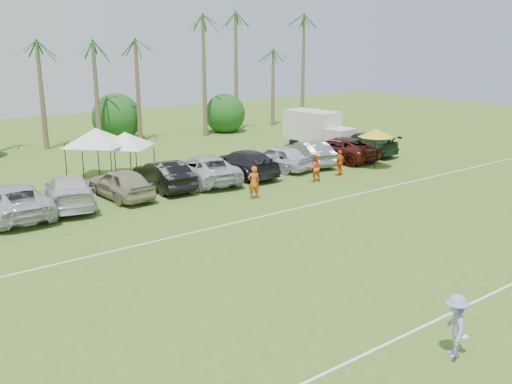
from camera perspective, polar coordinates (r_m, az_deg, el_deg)
ground at (r=18.63m, az=22.97°, el=-13.90°), size 120.00×120.00×0.00m
field_lines at (r=23.07m, az=5.52°, el=-7.01°), size 80.00×12.10×0.01m
palm_tree_5 at (r=47.87m, az=-20.15°, el=13.84°), size 2.40×2.40×9.90m
palm_tree_6 at (r=49.24m, az=-15.66°, el=15.20°), size 2.40×2.40×10.90m
palm_tree_7 at (r=50.91m, az=-11.40°, el=16.39°), size 2.40×2.40×11.90m
palm_tree_8 at (r=53.32m, az=-6.29°, el=13.74°), size 2.40×2.40×8.90m
palm_tree_9 at (r=56.06m, az=-1.80°, el=14.77°), size 2.40×2.40×9.90m
palm_tree_10 at (r=59.12m, az=2.28°, el=15.62°), size 2.40×2.40×10.90m
palm_tree_11 at (r=61.76m, az=5.27°, el=16.33°), size 2.40×2.40×11.90m
bush_tree_2 at (r=51.40m, az=-13.43°, el=7.01°), size 4.00×4.00×4.00m
bush_tree_3 at (r=56.17m, az=-4.02°, el=8.04°), size 4.00×4.00×4.00m
sideline_player_a at (r=31.66m, az=-0.23°, el=0.96°), size 0.79×0.66×1.86m
sideline_player_b at (r=35.76m, az=5.87°, el=2.43°), size 1.01×0.88×1.74m
sideline_player_c at (r=37.50m, az=8.37°, el=2.91°), size 1.06×0.62×1.70m
box_truck at (r=46.06m, az=6.33°, el=6.23°), size 2.86×6.16×3.07m
canopy_tent_left at (r=37.23m, az=-15.76°, el=6.18°), size 4.69×4.69×3.80m
canopy_tent_right at (r=37.64m, az=-13.02°, el=5.86°), size 4.14×4.14×3.35m
market_umbrella at (r=39.86m, az=11.92°, el=5.81°), size 2.46×2.46×2.74m
frisbee_player at (r=17.22m, az=19.26°, el=-12.51°), size 1.33×1.33×1.85m
parked_car_2 at (r=30.93m, az=-23.10°, el=-0.77°), size 3.04×6.23×1.70m
parked_car_3 at (r=31.82m, az=-18.19°, el=0.12°), size 3.79×6.29×1.70m
parked_car_4 at (r=32.69m, az=-13.39°, el=0.86°), size 2.35×5.13×1.70m
parked_car_5 at (r=34.20m, az=-9.25°, el=1.70°), size 2.05×5.25×1.70m
parked_car_6 at (r=35.56m, az=-5.15°, el=2.35°), size 3.84×6.53×1.70m
parked_car_7 at (r=37.03m, az=-1.29°, el=2.92°), size 2.55×5.94×1.70m
parked_car_8 at (r=38.78m, az=2.11°, el=3.47°), size 3.13×5.34×1.70m
parked_car_9 at (r=40.58m, az=5.31°, el=3.93°), size 3.12×5.47×1.70m
parked_car_10 at (r=42.43m, az=8.33°, el=4.33°), size 3.22×6.31×1.70m
parked_car_11 at (r=44.78m, az=10.52°, el=4.80°), size 2.90×6.06×1.70m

